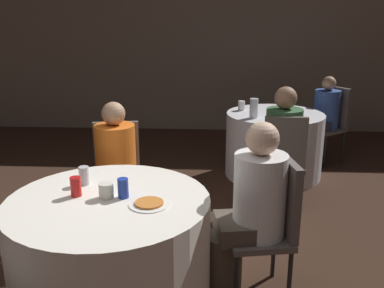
{
  "coord_description": "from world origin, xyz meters",
  "views": [
    {
      "loc": [
        0.63,
        -2.41,
        1.8
      ],
      "look_at": [
        0.46,
        0.78,
        0.83
      ],
      "focal_mm": 40.0,
      "sensor_mm": 36.0,
      "label": 1
    }
  ],
  "objects_px": {
    "chair_near_north": "(117,169)",
    "chair_near_east": "(273,218)",
    "bottle_far": "(254,108)",
    "soda_can_silver": "(84,176)",
    "chair_far_northeast": "(331,118)",
    "soda_can_blue": "(123,188)",
    "table_near": "(111,253)",
    "chair_far_south": "(283,156)",
    "person_white_shirt": "(249,212)",
    "pizza_plate_near": "(149,203)",
    "person_blue_shirt": "(321,121)",
    "person_orange_shirt": "(116,173)",
    "soda_can_red": "(76,187)",
    "table_far": "(274,145)",
    "person_green_jacket": "(282,146)"
  },
  "relations": [
    {
      "from": "person_white_shirt",
      "to": "pizza_plate_near",
      "type": "distance_m",
      "value": 0.65
    },
    {
      "from": "person_orange_shirt",
      "to": "soda_can_blue",
      "type": "height_order",
      "value": "person_orange_shirt"
    },
    {
      "from": "chair_near_north",
      "to": "chair_far_northeast",
      "type": "bearing_deg",
      "value": -149.23
    },
    {
      "from": "person_orange_shirt",
      "to": "person_blue_shirt",
      "type": "relative_size",
      "value": 1.05
    },
    {
      "from": "chair_far_northeast",
      "to": "soda_can_red",
      "type": "xyz_separation_m",
      "value": [
        -2.31,
        -2.96,
        0.24
      ]
    },
    {
      "from": "chair_far_northeast",
      "to": "soda_can_silver",
      "type": "distance_m",
      "value": 3.62
    },
    {
      "from": "chair_far_northeast",
      "to": "person_blue_shirt",
      "type": "bearing_deg",
      "value": 90.0
    },
    {
      "from": "chair_far_south",
      "to": "chair_far_northeast",
      "type": "height_order",
      "value": "same"
    },
    {
      "from": "soda_can_blue",
      "to": "table_near",
      "type": "bearing_deg",
      "value": -160.67
    },
    {
      "from": "chair_near_north",
      "to": "chair_near_east",
      "type": "bearing_deg",
      "value": 134.78
    },
    {
      "from": "table_far",
      "to": "person_orange_shirt",
      "type": "xyz_separation_m",
      "value": [
        -1.47,
        -1.57,
        0.21
      ]
    },
    {
      "from": "table_far",
      "to": "soda_can_silver",
      "type": "distance_m",
      "value": 2.71
    },
    {
      "from": "soda_can_blue",
      "to": "chair_near_east",
      "type": "bearing_deg",
      "value": 8.73
    },
    {
      "from": "pizza_plate_near",
      "to": "soda_can_blue",
      "type": "height_order",
      "value": "soda_can_blue"
    },
    {
      "from": "person_blue_shirt",
      "to": "table_near",
      "type": "bearing_deg",
      "value": 109.41
    },
    {
      "from": "table_near",
      "to": "person_green_jacket",
      "type": "relative_size",
      "value": 1.05
    },
    {
      "from": "chair_near_east",
      "to": "soda_can_silver",
      "type": "bearing_deg",
      "value": 77.96
    },
    {
      "from": "table_near",
      "to": "person_blue_shirt",
      "type": "xyz_separation_m",
      "value": [
        1.96,
        2.89,
        0.17
      ]
    },
    {
      "from": "person_green_jacket",
      "to": "soda_can_red",
      "type": "xyz_separation_m",
      "value": [
        -1.49,
        -1.58,
        0.2
      ]
    },
    {
      "from": "chair_near_east",
      "to": "pizza_plate_near",
      "type": "xyz_separation_m",
      "value": [
        -0.76,
        -0.24,
        0.19
      ]
    },
    {
      "from": "table_far",
      "to": "person_white_shirt",
      "type": "bearing_deg",
      "value": -101.4
    },
    {
      "from": "chair_near_east",
      "to": "soda_can_blue",
      "type": "xyz_separation_m",
      "value": [
        -0.94,
        -0.14,
        0.24
      ]
    },
    {
      "from": "person_orange_shirt",
      "to": "bottle_far",
      "type": "bearing_deg",
      "value": -142.32
    },
    {
      "from": "table_near",
      "to": "pizza_plate_near",
      "type": "bearing_deg",
      "value": -13.63
    },
    {
      "from": "table_near",
      "to": "table_far",
      "type": "relative_size",
      "value": 1.13
    },
    {
      "from": "pizza_plate_near",
      "to": "person_orange_shirt",
      "type": "bearing_deg",
      "value": 114.21
    },
    {
      "from": "table_near",
      "to": "chair_far_south",
      "type": "height_order",
      "value": "chair_far_south"
    },
    {
      "from": "chair_far_south",
      "to": "person_orange_shirt",
      "type": "xyz_separation_m",
      "value": [
        -1.43,
        -0.6,
        0.02
      ]
    },
    {
      "from": "chair_near_north",
      "to": "soda_can_blue",
      "type": "bearing_deg",
      "value": 95.19
    },
    {
      "from": "table_near",
      "to": "table_far",
      "type": "xyz_separation_m",
      "value": [
        1.32,
        2.42,
        0.0
      ]
    },
    {
      "from": "bottle_far",
      "to": "chair_near_east",
      "type": "bearing_deg",
      "value": -90.86
    },
    {
      "from": "soda_can_silver",
      "to": "bottle_far",
      "type": "bearing_deg",
      "value": 57.23
    },
    {
      "from": "chair_near_east",
      "to": "chair_far_northeast",
      "type": "height_order",
      "value": "same"
    },
    {
      "from": "soda_can_red",
      "to": "table_near",
      "type": "bearing_deg",
      "value": -11.09
    },
    {
      "from": "person_white_shirt",
      "to": "person_blue_shirt",
      "type": "height_order",
      "value": "person_white_shirt"
    },
    {
      "from": "table_far",
      "to": "person_green_jacket",
      "type": "height_order",
      "value": "person_green_jacket"
    },
    {
      "from": "bottle_far",
      "to": "soda_can_blue",
      "type": "bearing_deg",
      "value": -114.11
    },
    {
      "from": "chair_far_south",
      "to": "soda_can_blue",
      "type": "xyz_separation_m",
      "value": [
        -1.19,
        -1.42,
        0.24
      ]
    },
    {
      "from": "soda_can_red",
      "to": "chair_near_north",
      "type": "bearing_deg",
      "value": 88.69
    },
    {
      "from": "person_white_shirt",
      "to": "pizza_plate_near",
      "type": "height_order",
      "value": "person_white_shirt"
    },
    {
      "from": "chair_far_northeast",
      "to": "soda_can_silver",
      "type": "height_order",
      "value": "chair_far_northeast"
    },
    {
      "from": "person_green_jacket",
      "to": "person_blue_shirt",
      "type": "xyz_separation_m",
      "value": [
        0.67,
        1.28,
        -0.06
      ]
    },
    {
      "from": "chair_near_north",
      "to": "table_near",
      "type": "bearing_deg",
      "value": 90.0
    },
    {
      "from": "person_blue_shirt",
      "to": "soda_can_red",
      "type": "xyz_separation_m",
      "value": [
        -2.16,
        -2.85,
        0.25
      ]
    },
    {
      "from": "person_blue_shirt",
      "to": "bottle_far",
      "type": "bearing_deg",
      "value": 91.47
    },
    {
      "from": "soda_can_blue",
      "to": "soda_can_red",
      "type": "distance_m",
      "value": 0.29
    },
    {
      "from": "chair_near_east",
      "to": "person_blue_shirt",
      "type": "xyz_separation_m",
      "value": [
        0.93,
        2.72,
        -0.01
      ]
    },
    {
      "from": "person_white_shirt",
      "to": "chair_near_north",
      "type": "bearing_deg",
      "value": 40.36
    },
    {
      "from": "chair_far_south",
      "to": "pizza_plate_near",
      "type": "height_order",
      "value": "chair_far_south"
    },
    {
      "from": "chair_far_northeast",
      "to": "person_orange_shirt",
      "type": "xyz_separation_m",
      "value": [
        -2.25,
        -2.14,
        0.02
      ]
    }
  ]
}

